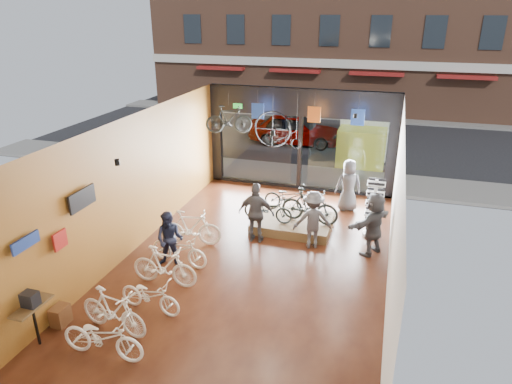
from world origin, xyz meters
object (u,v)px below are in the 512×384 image
at_px(customer_2, 256,213).
at_px(hung_bike, 229,119).
at_px(box_truck, 365,130).
at_px(display_bike_mid, 310,206).
at_px(floor_bike_2, 150,295).
at_px(floor_bike_3, 164,266).
at_px(floor_bike_1, 113,311).
at_px(display_bike_left, 268,209).
at_px(display_bike_right, 289,197).
at_px(customer_3, 313,220).
at_px(customer_1, 170,239).
at_px(floor_bike_4, 179,249).
at_px(sunglasses_rack, 374,208).
at_px(floor_bike_5, 191,228).
at_px(display_platform, 293,223).
at_px(street_car, 295,129).
at_px(customer_5, 373,224).
at_px(penny_farthing, 280,131).
at_px(floor_bike_0, 103,337).
at_px(customer_4, 348,185).

bearing_deg(customer_2, hung_bike, -59.33).
relative_size(box_truck, display_bike_mid, 3.48).
bearing_deg(floor_bike_2, floor_bike_3, 16.68).
distance_m(floor_bike_1, display_bike_left, 5.91).
height_order(display_bike_right, customer_3, customer_3).
height_order(display_bike_mid, customer_1, customer_1).
xyz_separation_m(display_bike_right, customer_2, (-0.53, -1.88, 0.19)).
bearing_deg(customer_1, customer_3, 24.10).
bearing_deg(floor_bike_4, customer_3, -49.44).
xyz_separation_m(floor_bike_3, sunglasses_rack, (4.77, 4.21, 0.38)).
distance_m(floor_bike_1, hung_bike, 8.03).
relative_size(floor_bike_5, display_platform, 0.74).
height_order(floor_bike_2, customer_1, customer_1).
bearing_deg(floor_bike_3, display_bike_left, -24.44).
height_order(street_car, customer_2, customer_2).
bearing_deg(customer_5, sunglasses_rack, -144.19).
xyz_separation_m(floor_bike_3, hung_bike, (-0.33, 5.73, 2.41)).
height_order(customer_1, penny_farthing, penny_farthing).
xyz_separation_m(floor_bike_5, display_platform, (2.61, 1.94, -0.38)).
xyz_separation_m(display_bike_left, customer_2, (-0.12, -0.83, 0.20)).
relative_size(box_truck, customer_2, 3.43).
bearing_deg(penny_farthing, display_bike_left, -83.40).
relative_size(box_truck, penny_farthing, 3.90).
bearing_deg(floor_bike_0, hung_bike, 1.27).
relative_size(street_car, floor_bike_0, 2.60).
height_order(display_platform, display_bike_mid, display_bike_mid).
relative_size(floor_bike_0, floor_bike_3, 1.02).
xyz_separation_m(display_bike_left, customer_1, (-1.91, -2.81, 0.06)).
bearing_deg(customer_5, display_bike_mid, -80.80).
bearing_deg(customer_4, penny_farthing, -24.62).
bearing_deg(display_bike_mid, customer_4, -18.52).
relative_size(street_car, floor_bike_1, 2.69).
xyz_separation_m(floor_bike_2, display_platform, (2.17, 5.11, -0.26)).
xyz_separation_m(box_truck, floor_bike_5, (-4.12, -10.42, -0.70)).
distance_m(customer_2, customer_5, 3.31).
height_order(display_bike_left, hung_bike, hung_bike).
bearing_deg(hung_bike, floor_bike_1, 162.78).
xyz_separation_m(floor_bike_4, customer_4, (3.92, 4.93, 0.44)).
xyz_separation_m(display_bike_left, sunglasses_rack, (3.13, 0.54, 0.19)).
xyz_separation_m(display_bike_right, customer_1, (-2.32, -3.86, 0.05)).
relative_size(floor_bike_4, penny_farthing, 1.07).
xyz_separation_m(box_truck, display_bike_mid, (-1.00, -8.56, -0.39)).
bearing_deg(floor_bike_0, customer_3, -30.11).
xyz_separation_m(customer_3, customer_4, (0.68, 2.95, 0.04)).
height_order(customer_2, customer_4, customer_2).
bearing_deg(hung_bike, customer_5, -135.23).
distance_m(floor_bike_0, display_platform, 7.10).
relative_size(floor_bike_4, customer_2, 0.95).
distance_m(customer_2, customer_4, 3.86).
xyz_separation_m(floor_bike_5, customer_3, (3.40, 0.88, 0.32)).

